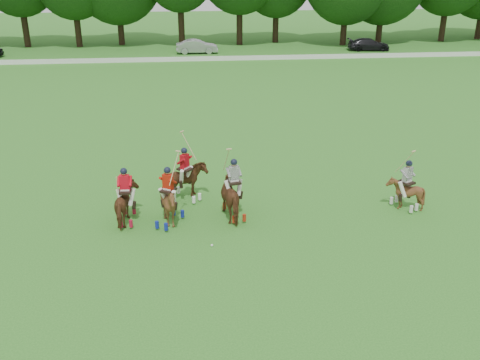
{
  "coord_description": "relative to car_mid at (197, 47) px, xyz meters",
  "views": [
    {
      "loc": [
        0.19,
        -14.96,
        9.47
      ],
      "look_at": [
        2.16,
        4.2,
        1.4
      ],
      "focal_mm": 40.0,
      "sensor_mm": 36.0,
      "label": 1
    }
  ],
  "objects": [
    {
      "name": "ground",
      "position": [
        -1.53,
        -42.5,
        -0.72
      ],
      "size": [
        180.0,
        180.0,
        0.0
      ],
      "primitive_type": "plane",
      "color": "#286E1F",
      "rests_on": "ground"
    },
    {
      "name": "boundary_rail",
      "position": [
        -1.53,
        -4.5,
        -0.5
      ],
      "size": [
        120.0,
        0.1,
        0.44
      ],
      "primitive_type": "cube",
      "color": "white",
      "rests_on": "ground"
    },
    {
      "name": "car_mid",
      "position": [
        0.0,
        0.0,
        0.0
      ],
      "size": [
        4.35,
        1.53,
        1.43
      ],
      "primitive_type": "imported",
      "rotation": [
        0.0,
        0.0,
        1.58
      ],
      "color": "#A6A6AB",
      "rests_on": "ground"
    },
    {
      "name": "car_right",
      "position": [
        18.64,
        0.0,
        -0.07
      ],
      "size": [
        4.61,
        2.2,
        1.3
      ],
      "primitive_type": "imported",
      "rotation": [
        0.0,
        0.0,
        1.48
      ],
      "color": "black",
      "rests_on": "ground"
    },
    {
      "name": "polo_red_a",
      "position": [
        -3.76,
        -38.73,
        0.09
      ],
      "size": [
        1.12,
        1.82,
        2.24
      ],
      "color": "#552F16",
      "rests_on": "ground"
    },
    {
      "name": "polo_red_b",
      "position": [
        -1.51,
        -36.87,
        0.11
      ],
      "size": [
        2.07,
        2.09,
        2.85
      ],
      "color": "#552F16",
      "rests_on": "ground"
    },
    {
      "name": "polo_red_c",
      "position": [
        -2.14,
        -39.07,
        0.13
      ],
      "size": [
        1.9,
        1.96,
        2.89
      ],
      "color": "#552F16",
      "rests_on": "ground"
    },
    {
      "name": "polo_stripe_a",
      "position": [
        0.35,
        -38.67,
        0.17
      ],
      "size": [
        1.35,
        2.2,
        2.96
      ],
      "color": "#552F16",
      "rests_on": "ground"
    },
    {
      "name": "polo_stripe_b",
      "position": [
        7.27,
        -38.66,
        0.02
      ],
      "size": [
        1.55,
        1.61,
        2.63
      ],
      "color": "#552F16",
      "rests_on": "ground"
    },
    {
      "name": "polo_ball",
      "position": [
        -0.65,
        -40.93,
        -0.67
      ],
      "size": [
        0.09,
        0.09,
        0.09
      ],
      "primitive_type": "sphere",
      "color": "white",
      "rests_on": "ground"
    }
  ]
}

